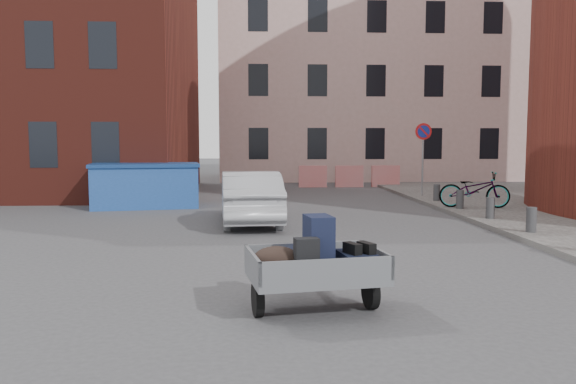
{
  "coord_description": "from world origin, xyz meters",
  "views": [
    {
      "loc": [
        0.04,
        -10.71,
        2.1
      ],
      "look_at": [
        0.61,
        0.43,
        1.1
      ],
      "focal_mm": 35.0,
      "sensor_mm": 36.0,
      "label": 1
    }
  ],
  "objects": [
    {
      "name": "building_pink",
      "position": [
        6.0,
        22.0,
        7.0
      ],
      "size": [
        16.0,
        8.0,
        14.0
      ],
      "primitive_type": "cube",
      "color": "#BF9C93",
      "rests_on": "ground"
    },
    {
      "name": "building_brick",
      "position": [
        -9.0,
        13.0,
        7.0
      ],
      "size": [
        12.0,
        10.0,
        14.0
      ],
      "primitive_type": "cube",
      "color": "#591E16",
      "rests_on": "ground"
    },
    {
      "name": "bicycle",
      "position": [
        6.5,
        5.79,
        0.66
      ],
      "size": [
        2.17,
        1.15,
        1.08
      ],
      "primitive_type": "imported",
      "rotation": [
        0.0,
        0.0,
        1.35
      ],
      "color": "black",
      "rests_on": "sidewalk"
    },
    {
      "name": "bollards",
      "position": [
        6.0,
        3.4,
        0.4
      ],
      "size": [
        0.22,
        9.02,
        0.55
      ],
      "color": "#3A3A3D",
      "rests_on": "sidewalk"
    },
    {
      "name": "no_parking_sign",
      "position": [
        6.0,
        9.48,
        2.01
      ],
      "size": [
        0.6,
        0.09,
        2.65
      ],
      "color": "gray",
      "rests_on": "sidewalk"
    },
    {
      "name": "ground",
      "position": [
        0.0,
        0.0,
        0.0
      ],
      "size": [
        120.0,
        120.0,
        0.0
      ],
      "primitive_type": "plane",
      "color": "#38383A",
      "rests_on": "ground"
    },
    {
      "name": "barriers",
      "position": [
        4.2,
        15.0,
        0.5
      ],
      "size": [
        4.7,
        0.18,
        1.0
      ],
      "color": "red",
      "rests_on": "ground"
    },
    {
      "name": "silver_car",
      "position": [
        -0.2,
        3.69,
        0.68
      ],
      "size": [
        1.74,
        4.2,
        1.35
      ],
      "primitive_type": "imported",
      "rotation": [
        0.0,
        0.0,
        3.22
      ],
      "color": "#9C9DA3",
      "rests_on": "ground"
    },
    {
      "name": "trailer",
      "position": [
        0.71,
        -3.98,
        0.61
      ],
      "size": [
        1.76,
        1.91,
        1.2
      ],
      "rotation": [
        0.0,
        0.0,
        0.17
      ],
      "color": "black",
      "rests_on": "ground"
    },
    {
      "name": "dumpster",
      "position": [
        -3.61,
        7.39,
        0.71
      ],
      "size": [
        3.61,
        2.27,
        1.41
      ],
      "rotation": [
        0.0,
        0.0,
        0.17
      ],
      "color": "#214DA0",
      "rests_on": "ground"
    }
  ]
}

